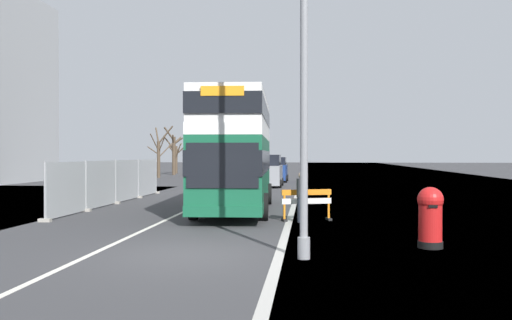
{
  "coord_description": "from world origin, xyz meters",
  "views": [
    {
      "loc": [
        2.88,
        -12.3,
        2.41
      ],
      "look_at": [
        0.99,
        6.39,
        2.2
      ],
      "focal_mm": 36.74,
      "sensor_mm": 36.0,
      "label": 1
    }
  ],
  "objects_px": {
    "lamppost_foreground": "(304,63)",
    "red_pillar_postbox": "(430,215)",
    "car_oncoming_near": "(269,172)",
    "pedestrian_at_kerb": "(301,197)",
    "car_far_side": "(251,166)",
    "double_decker_bus": "(236,151)",
    "roadworks_barrier": "(307,201)",
    "car_receding_far": "(244,167)",
    "car_receding_mid": "(277,170)"
  },
  "relations": [
    {
      "from": "double_decker_bus",
      "to": "lamppost_foreground",
      "type": "relative_size",
      "value": 1.13
    },
    {
      "from": "lamppost_foreground",
      "to": "car_far_side",
      "type": "bearing_deg",
      "value": 97.67
    },
    {
      "from": "roadworks_barrier",
      "to": "car_oncoming_near",
      "type": "bearing_deg",
      "value": 98.38
    },
    {
      "from": "red_pillar_postbox",
      "to": "roadworks_barrier",
      "type": "xyz_separation_m",
      "value": [
        -3.18,
        5.22,
        -0.13
      ]
    },
    {
      "from": "car_receding_mid",
      "to": "pedestrian_at_kerb",
      "type": "height_order",
      "value": "car_receding_mid"
    },
    {
      "from": "car_far_side",
      "to": "pedestrian_at_kerb",
      "type": "height_order",
      "value": "car_far_side"
    },
    {
      "from": "car_oncoming_near",
      "to": "pedestrian_at_kerb",
      "type": "bearing_deg",
      "value": -82.34
    },
    {
      "from": "double_decker_bus",
      "to": "red_pillar_postbox",
      "type": "bearing_deg",
      "value": -53.32
    },
    {
      "from": "car_receding_mid",
      "to": "car_far_side",
      "type": "relative_size",
      "value": 0.9
    },
    {
      "from": "red_pillar_postbox",
      "to": "pedestrian_at_kerb",
      "type": "height_order",
      "value": "pedestrian_at_kerb"
    },
    {
      "from": "car_oncoming_near",
      "to": "double_decker_bus",
      "type": "bearing_deg",
      "value": -90.38
    },
    {
      "from": "double_decker_bus",
      "to": "roadworks_barrier",
      "type": "height_order",
      "value": "double_decker_bus"
    },
    {
      "from": "car_receding_mid",
      "to": "roadworks_barrier",
      "type": "bearing_deg",
      "value": -84.17
    },
    {
      "from": "lamppost_foreground",
      "to": "car_oncoming_near",
      "type": "bearing_deg",
      "value": 96.14
    },
    {
      "from": "red_pillar_postbox",
      "to": "lamppost_foreground",
      "type": "bearing_deg",
      "value": -151.74
    },
    {
      "from": "car_receding_far",
      "to": "red_pillar_postbox",
      "type": "bearing_deg",
      "value": -76.17
    },
    {
      "from": "car_oncoming_near",
      "to": "car_receding_mid",
      "type": "xyz_separation_m",
      "value": [
        0.18,
        6.92,
        -0.09
      ]
    },
    {
      "from": "lamppost_foreground",
      "to": "car_oncoming_near",
      "type": "distance_m",
      "value": 26.93
    },
    {
      "from": "lamppost_foreground",
      "to": "car_oncoming_near",
      "type": "height_order",
      "value": "lamppost_foreground"
    },
    {
      "from": "car_oncoming_near",
      "to": "car_far_side",
      "type": "bearing_deg",
      "value": 99.38
    },
    {
      "from": "lamppost_foreground",
      "to": "roadworks_barrier",
      "type": "height_order",
      "value": "lamppost_foreground"
    },
    {
      "from": "red_pillar_postbox",
      "to": "car_receding_mid",
      "type": "height_order",
      "value": "car_receding_mid"
    },
    {
      "from": "double_decker_bus",
      "to": "pedestrian_at_kerb",
      "type": "height_order",
      "value": "double_decker_bus"
    },
    {
      "from": "roadworks_barrier",
      "to": "car_receding_far",
      "type": "xyz_separation_m",
      "value": [
        -6.54,
        34.29,
        0.35
      ]
    },
    {
      "from": "roadworks_barrier",
      "to": "car_receding_mid",
      "type": "xyz_separation_m",
      "value": [
        -2.71,
        26.53,
        0.3
      ]
    },
    {
      "from": "red_pillar_postbox",
      "to": "car_oncoming_near",
      "type": "distance_m",
      "value": 25.56
    },
    {
      "from": "car_receding_far",
      "to": "lamppost_foreground",
      "type": "bearing_deg",
      "value": -81.04
    },
    {
      "from": "roadworks_barrier",
      "to": "car_far_side",
      "type": "height_order",
      "value": "car_far_side"
    },
    {
      "from": "lamppost_foreground",
      "to": "red_pillar_postbox",
      "type": "xyz_separation_m",
      "value": [
        3.22,
        1.73,
        -3.65
      ]
    },
    {
      "from": "red_pillar_postbox",
      "to": "car_far_side",
      "type": "relative_size",
      "value": 0.35
    },
    {
      "from": "double_decker_bus",
      "to": "car_receding_far",
      "type": "relative_size",
      "value": 2.64
    },
    {
      "from": "double_decker_bus",
      "to": "car_receding_mid",
      "type": "xyz_separation_m",
      "value": [
        0.29,
        23.45,
        -1.52
      ]
    },
    {
      "from": "double_decker_bus",
      "to": "red_pillar_postbox",
      "type": "distance_m",
      "value": 10.49
    },
    {
      "from": "red_pillar_postbox",
      "to": "car_oncoming_near",
      "type": "xyz_separation_m",
      "value": [
        -6.07,
        24.83,
        0.25
      ]
    },
    {
      "from": "car_receding_mid",
      "to": "pedestrian_at_kerb",
      "type": "bearing_deg",
      "value": -84.66
    },
    {
      "from": "car_far_side",
      "to": "double_decker_bus",
      "type": "bearing_deg",
      "value": -84.6
    },
    {
      "from": "pedestrian_at_kerb",
      "to": "car_oncoming_near",
      "type": "bearing_deg",
      "value": 97.66
    },
    {
      "from": "car_oncoming_near",
      "to": "car_receding_far",
      "type": "relative_size",
      "value": 1.07
    },
    {
      "from": "car_far_side",
      "to": "lamppost_foreground",
      "type": "bearing_deg",
      "value": -82.33
    },
    {
      "from": "lamppost_foreground",
      "to": "car_receding_far",
      "type": "height_order",
      "value": "lamppost_foreground"
    },
    {
      "from": "red_pillar_postbox",
      "to": "car_far_side",
      "type": "xyz_separation_m",
      "value": [
        -9.97,
        48.44,
        0.18
      ]
    },
    {
      "from": "lamppost_foreground",
      "to": "car_receding_mid",
      "type": "bearing_deg",
      "value": 94.57
    },
    {
      "from": "lamppost_foreground",
      "to": "red_pillar_postbox",
      "type": "distance_m",
      "value": 5.16
    },
    {
      "from": "double_decker_bus",
      "to": "car_receding_mid",
      "type": "bearing_deg",
      "value": 89.3
    },
    {
      "from": "roadworks_barrier",
      "to": "pedestrian_at_kerb",
      "type": "relative_size",
      "value": 1.05
    },
    {
      "from": "double_decker_bus",
      "to": "car_receding_mid",
      "type": "distance_m",
      "value": 23.5
    },
    {
      "from": "double_decker_bus",
      "to": "lamppost_foreground",
      "type": "height_order",
      "value": "lamppost_foreground"
    },
    {
      "from": "double_decker_bus",
      "to": "car_receding_far",
      "type": "height_order",
      "value": "double_decker_bus"
    },
    {
      "from": "double_decker_bus",
      "to": "car_oncoming_near",
      "type": "relative_size",
      "value": 2.47
    },
    {
      "from": "car_oncoming_near",
      "to": "red_pillar_postbox",
      "type": "bearing_deg",
      "value": -76.25
    }
  ]
}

